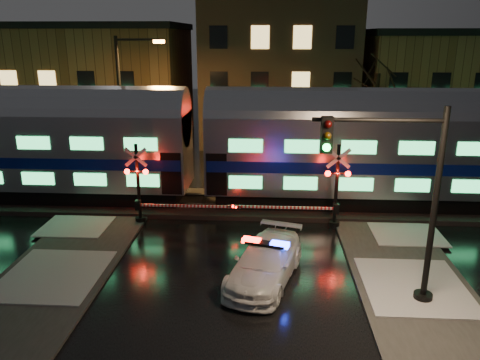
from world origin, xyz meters
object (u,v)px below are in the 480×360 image
traffic_light (402,204)px  streetlight (125,100)px  police_car (265,262)px  crossing_signal_right (328,195)px  crossing_signal_left (146,192)px

traffic_light → streetlight: size_ratio=0.77×
police_car → streetlight: (-8.32, 11.66, 4.20)m
traffic_light → streetlight: (-12.57, 12.87, 1.42)m
traffic_light → police_car: bearing=168.7°
crossing_signal_right → traffic_light: 6.61m
police_car → streetlight: streetlight is taller
streetlight → traffic_light: bearing=-45.7°
police_car → traffic_light: bearing=-0.0°
crossing_signal_right → traffic_light: size_ratio=0.85×
crossing_signal_left → traffic_light: 11.77m
traffic_light → streetlight: streetlight is taller
police_car → crossing_signal_right: bearing=76.5°
crossing_signal_right → police_car: bearing=-119.4°
crossing_signal_right → crossing_signal_left: bearing=-180.0°
crossing_signal_left → traffic_light: (9.84, -6.17, 1.90)m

